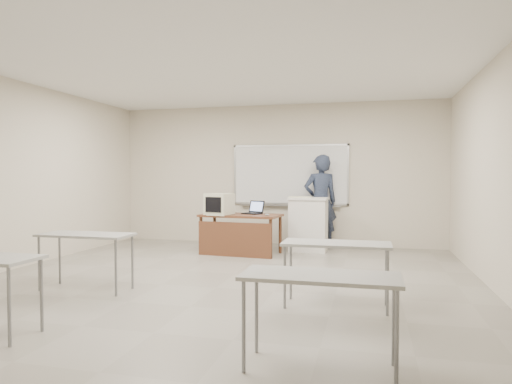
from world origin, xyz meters
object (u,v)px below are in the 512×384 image
(crt_monitor, at_px, (220,204))
(instructor_desk, at_px, (239,225))
(laptop, at_px, (253,211))
(presenter, at_px, (320,201))
(mouse, at_px, (267,215))
(keyboard, at_px, (300,197))
(podium, at_px, (308,224))
(whiteboard, at_px, (290,176))

(crt_monitor, bearing_deg, instructor_desk, 12.93)
(laptop, distance_m, presenter, 1.50)
(instructor_desk, distance_m, presenter, 1.86)
(crt_monitor, height_order, mouse, crt_monitor)
(laptop, bearing_deg, keyboard, 43.62)
(podium, relative_size, presenter, 0.55)
(crt_monitor, bearing_deg, mouse, 6.36)
(instructor_desk, distance_m, crt_monitor, 0.55)
(instructor_desk, xyz_separation_m, laptop, (0.19, 0.27, 0.26))
(whiteboard, relative_size, crt_monitor, 5.15)
(laptop, bearing_deg, instructor_desk, -102.24)
(crt_monitor, bearing_deg, whiteboard, 65.19)
(podium, distance_m, presenter, 0.65)
(keyboard, bearing_deg, instructor_desk, -148.97)
(laptop, distance_m, keyboard, 0.95)
(podium, height_order, laptop, podium)
(keyboard, bearing_deg, laptop, -157.76)
(laptop, xyz_separation_m, keyboard, (0.86, 0.32, 0.25))
(crt_monitor, bearing_deg, keyboard, 33.97)
(crt_monitor, xyz_separation_m, presenter, (1.76, 1.18, 0.01))
(podium, bearing_deg, crt_monitor, -153.81)
(whiteboard, bearing_deg, podium, -56.93)
(laptop, distance_m, mouse, 0.51)
(instructor_desk, xyz_separation_m, crt_monitor, (-0.38, -0.01, 0.39))
(presenter, bearing_deg, podium, 43.39)
(podium, relative_size, mouse, 12.13)
(keyboard, bearing_deg, mouse, -124.71)
(mouse, bearing_deg, laptop, 132.93)
(laptop, xyz_separation_m, presenter, (1.20, 0.90, 0.14))
(crt_monitor, xyz_separation_m, mouse, (0.93, -0.08, -0.18))
(laptop, height_order, mouse, laptop)
(whiteboard, height_order, crt_monitor, whiteboard)
(crt_monitor, height_order, presenter, presenter)
(laptop, relative_size, keyboard, 0.77)
(instructor_desk, height_order, mouse, mouse)
(mouse, bearing_deg, podium, 48.45)
(instructor_desk, relative_size, presenter, 0.78)
(keyboard, bearing_deg, whiteboard, 113.13)
(presenter, bearing_deg, mouse, 31.91)
(mouse, xyz_separation_m, keyboard, (0.50, 0.68, 0.30))
(instructor_desk, bearing_deg, laptop, 59.63)
(whiteboard, bearing_deg, crt_monitor, -125.82)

